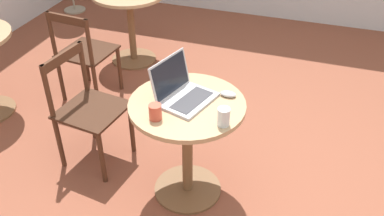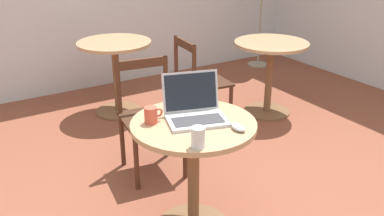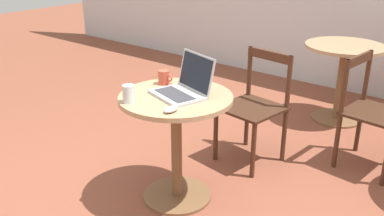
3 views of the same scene
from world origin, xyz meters
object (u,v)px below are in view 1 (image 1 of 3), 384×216
Objects in this scene: chair_mid_left at (85,54)px; mouse at (228,94)px; chair_near_back at (88,109)px; cafe_table_mid at (130,12)px; cafe_table_near at (187,129)px; mug at (155,112)px; laptop at (183,92)px; drinking_glass at (224,117)px.

chair_mid_left is 1.65m from mouse.
cafe_table_mid is at bearing 13.93° from chair_near_back.
mug reaches higher than cafe_table_near.
laptop is at bearing -95.82° from chair_near_back.
cafe_table_mid is at bearing 43.39° from mouse.
drinking_glass is at bearing -119.47° from laptop.
chair_mid_left reaches higher than mug.
chair_mid_left is 1.58m from mug.
mouse is (0.15, -0.22, 0.22)m from cafe_table_near.
chair_near_back is at bearing 65.03° from mug.
mouse is (-1.47, -1.39, 0.22)m from cafe_table_mid.
cafe_table_mid is 6.79× the size of drinking_glass.
laptop is 4.04× the size of mouse.
chair_mid_left is at bearing 47.17° from mug.
cafe_table_near is 0.34m from mouse.
chair_mid_left is at bearing 31.74° from chair_near_back.
laptop is 3.57× the size of mug.
cafe_table_near is 6.79× the size of drinking_glass.
cafe_table_near is 0.86× the size of chair_mid_left.
mug is at bearing 99.86° from drinking_glass.
drinking_glass is (-0.14, -0.27, 0.26)m from cafe_table_near.
laptop is at bearing 115.36° from mouse.
laptop is (0.03, 0.04, 0.25)m from cafe_table_near.
drinking_glass reaches higher than mug.
cafe_table_mid is 1.56m from chair_near_back.
drinking_glass is at bearing -122.92° from chair_mid_left.
mug is at bearing -150.07° from cafe_table_mid.
mouse is at bearing -64.64° from laptop.
mug reaches higher than mouse.
cafe_table_near is at bearing -130.82° from laptop.
laptop is (-0.08, -0.76, 0.35)m from chair_near_back.
chair_near_back is at bearing -166.07° from cafe_table_mid.
chair_near_back is 1.06m from mouse.
chair_mid_left is (-0.78, 0.08, -0.10)m from cafe_table_mid.
cafe_table_mid is 0.86× the size of chair_near_back.
chair_mid_left reaches higher than mouse.
cafe_table_near is at bearing -29.91° from mug.
drinking_glass is (-1.76, -1.44, 0.26)m from cafe_table_mid.
laptop reaches higher than mug.
cafe_table_near is 1.00× the size of cafe_table_mid.
cafe_table_mid is 6.56× the size of mug.
mug is (-1.83, -1.05, 0.25)m from cafe_table_mid.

